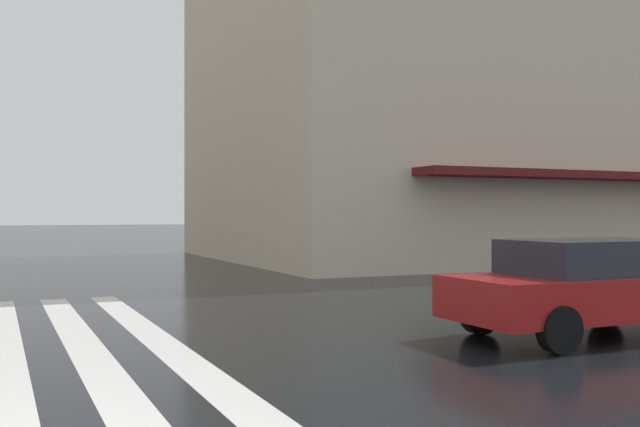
# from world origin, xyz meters

# --- Properties ---
(haussmann_block_corner) EXTENTS (15.59, 21.14, 21.84)m
(haussmann_block_corner) POSITION_xyz_m (19.69, -18.56, 10.69)
(haussmann_block_corner) COLOR beige
(haussmann_block_corner) RESTS_ON ground_plane
(car_red) EXTENTS (1.85, 4.10, 1.41)m
(car_red) POSITION_xyz_m (2.50, -7.97, 0.76)
(car_red) COLOR maroon
(car_red) RESTS_ON ground_plane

